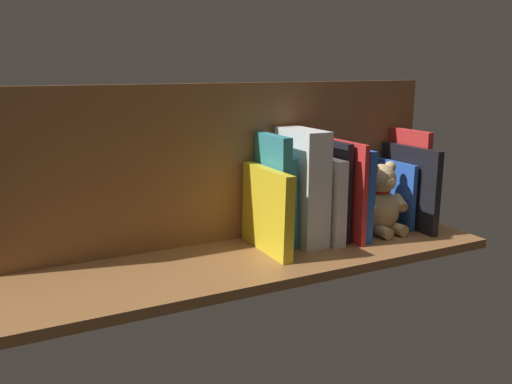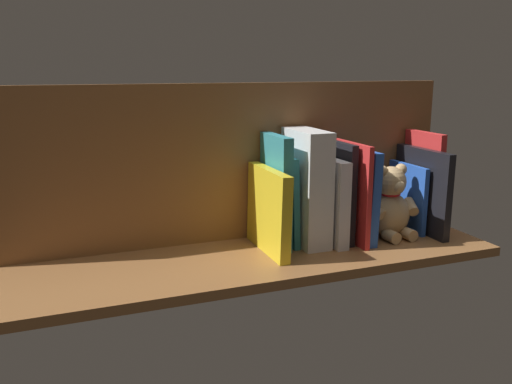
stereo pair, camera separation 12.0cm
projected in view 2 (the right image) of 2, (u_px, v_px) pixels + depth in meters
ground_plane at (256, 259)px, 124.21cm from camera, size 113.96×31.85×2.20cm
shelf_back_panel at (236, 163)px, 131.98cm from camera, size 113.96×1.50×38.61cm
book_0 at (423, 180)px, 142.96cm from camera, size 2.24×14.72×25.79cm
book_1 at (422, 191)px, 139.60cm from camera, size 2.05×21.06×21.89cm
book_2 at (407, 197)px, 141.81cm from camera, size 1.31×15.43×17.59cm
teddy_bear at (390, 205)px, 136.12cm from camera, size 15.06×12.02×18.56cm
book_3 at (356, 194)px, 134.22cm from camera, size 2.83×18.28×22.85cm
book_4 at (348, 191)px, 132.69cm from camera, size 1.26×19.23×24.63cm
book_5 at (337, 191)px, 133.41cm from camera, size 1.74×15.92×24.57cm
book_6 at (327, 200)px, 131.97cm from camera, size 2.94×17.60×20.97cm
dictionary_thick_white at (306, 187)px, 129.81cm from camera, size 6.47×16.22×27.84cm
book_7 at (285, 200)px, 130.28cm from camera, size 2.31×13.24×21.85cm
book_8 at (276, 191)px, 128.20cm from camera, size 2.47×14.42×26.85cm
book_9 at (268, 210)px, 124.83cm from camera, size 3.03×21.13×19.64cm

